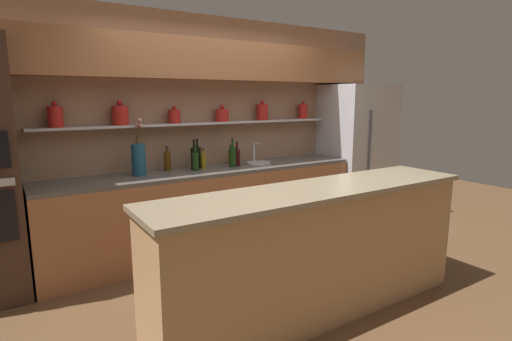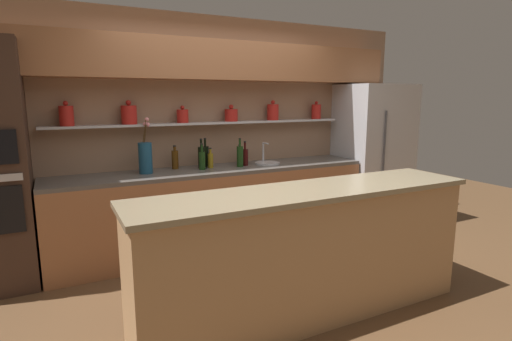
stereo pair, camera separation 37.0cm
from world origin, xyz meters
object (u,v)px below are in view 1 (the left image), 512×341
at_px(bottle_wine_6, 237,157).
at_px(flower_vase, 139,158).
at_px(bottle_wine_5, 198,157).
at_px(bottle_wine_8, 194,158).
at_px(bottle_wine_7, 233,156).
at_px(sink_fixture, 258,162).
at_px(bottle_oil_0, 231,157).
at_px(bottle_wine_2, 196,161).
at_px(bottle_oil_3, 203,161).
at_px(refrigerator, 357,153).
at_px(bottle_spirit_1, 167,160).
at_px(bottle_sauce_4, 235,158).

bearing_deg(bottle_wine_6, flower_vase, 178.56).
height_order(bottle_wine_5, bottle_wine_8, bottle_wine_8).
height_order(bottle_wine_6, bottle_wine_7, bottle_wine_7).
distance_m(sink_fixture, bottle_oil_0, 0.33).
bearing_deg(bottle_wine_6, sink_fixture, -4.02).
relative_size(bottle_wine_2, bottle_wine_7, 0.88).
xyz_separation_m(bottle_wine_2, bottle_oil_3, (0.12, 0.06, -0.02)).
xyz_separation_m(refrigerator, bottle_wine_7, (-1.96, 0.02, 0.11)).
bearing_deg(sink_fixture, bottle_wine_7, -175.45).
relative_size(bottle_wine_5, bottle_wine_6, 1.16).
xyz_separation_m(bottle_wine_5, bottle_wine_7, (0.35, -0.17, 0.00)).
relative_size(bottle_spirit_1, bottle_sauce_4, 1.53).
xyz_separation_m(bottle_oil_0, bottle_wine_7, (-0.07, -0.17, 0.03)).
xyz_separation_m(sink_fixture, bottle_sauce_4, (-0.22, 0.17, 0.05)).
bearing_deg(bottle_spirit_1, bottle_wine_7, -15.57).
bearing_deg(bottle_sauce_4, bottle_oil_0, -159.90).
height_order(flower_vase, bottle_wine_2, flower_vase).
bearing_deg(sink_fixture, refrigerator, -1.75).
height_order(bottle_spirit_1, bottle_wine_2, bottle_wine_2).
relative_size(bottle_wine_5, bottle_wine_7, 1.00).
height_order(bottle_spirit_1, bottle_wine_8, bottle_wine_8).
height_order(refrigerator, bottle_wine_8, refrigerator).
height_order(bottle_wine_6, bottle_wine_8, bottle_wine_8).
distance_m(bottle_oil_3, bottle_wine_6, 0.41).
bearing_deg(sink_fixture, bottle_wine_8, 174.68).
distance_m(sink_fixture, bottle_oil_3, 0.70).
xyz_separation_m(refrigerator, bottle_spirit_1, (-2.66, 0.21, 0.10)).
relative_size(refrigerator, bottle_wine_8, 5.64).
xyz_separation_m(flower_vase, bottle_sauce_4, (1.18, 0.12, -0.10)).
distance_m(bottle_spirit_1, bottle_wine_8, 0.29).
distance_m(flower_vase, bottle_spirit_1, 0.37).
relative_size(refrigerator, bottle_wine_2, 6.46).
bearing_deg(bottle_oil_0, bottle_wine_6, -83.66).
bearing_deg(bottle_wine_8, bottle_oil_3, -12.20).
height_order(refrigerator, bottle_spirit_1, refrigerator).
distance_m(bottle_spirit_1, bottle_wine_6, 0.79).
height_order(sink_fixture, bottle_wine_5, bottle_wine_5).
relative_size(bottle_wine_2, bottle_oil_3, 1.28).
xyz_separation_m(bottle_oil_3, bottle_wine_7, (0.32, -0.08, 0.03)).
distance_m(refrigerator, bottle_spirit_1, 2.67).
xyz_separation_m(bottle_spirit_1, bottle_oil_3, (0.37, -0.11, -0.02)).
distance_m(refrigerator, bottle_wine_6, 1.88).
relative_size(sink_fixture, bottle_wine_7, 0.89).
relative_size(bottle_oil_3, bottle_wine_6, 0.80).
height_order(bottle_wine_2, bottle_wine_6, bottle_wine_2).
xyz_separation_m(flower_vase, bottle_wine_5, (0.68, 0.10, -0.05)).
bearing_deg(sink_fixture, bottle_wine_5, 168.61).
relative_size(bottle_spirit_1, bottle_wine_7, 0.80).
bearing_deg(bottle_wine_7, bottle_oil_3, 165.95).
bearing_deg(bottle_wine_5, bottle_wine_7, -26.30).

